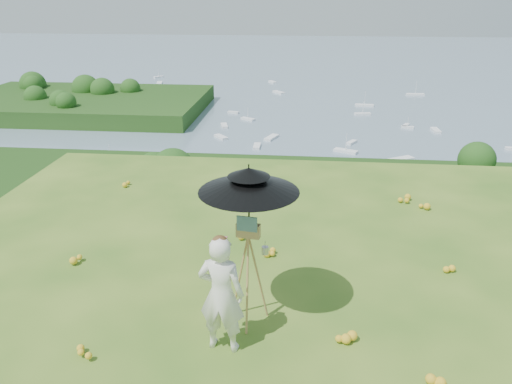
# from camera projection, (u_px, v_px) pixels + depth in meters

# --- Properties ---
(ground) EXTENTS (14.00, 14.00, 0.00)m
(ground) POSITION_uv_depth(u_px,v_px,m) (346.00, 334.00, 6.39)
(ground) COLOR #38661D
(ground) RESTS_ON ground
(forest_slope) EXTENTS (140.00, 56.00, 22.00)m
(forest_slope) POSITION_uv_depth(u_px,v_px,m) (302.00, 348.00, 49.57)
(forest_slope) COLOR #15330E
(forest_slope) RESTS_ON bay_water
(shoreline_tier) EXTENTS (170.00, 28.00, 8.00)m
(shoreline_tier) POSITION_uv_depth(u_px,v_px,m) (304.00, 231.00, 89.08)
(shoreline_tier) COLOR #685F53
(shoreline_tier) RESTS_ON bay_water
(bay_water) EXTENTS (700.00, 700.00, 0.00)m
(bay_water) POSITION_uv_depth(u_px,v_px,m) (308.00, 75.00, 240.43)
(bay_water) COLOR gray
(bay_water) RESTS_ON ground
(peninsula) EXTENTS (90.00, 60.00, 12.00)m
(peninsula) POSITION_uv_depth(u_px,v_px,m) (83.00, 96.00, 167.07)
(peninsula) COLOR #15330E
(peninsula) RESTS_ON bay_water
(slope_trees) EXTENTS (110.00, 50.00, 6.00)m
(slope_trees) POSITION_uv_depth(u_px,v_px,m) (308.00, 221.00, 44.30)
(slope_trees) COLOR #1D4B16
(slope_trees) RESTS_ON forest_slope
(harbor_town) EXTENTS (110.00, 22.00, 5.00)m
(harbor_town) POSITION_uv_depth(u_px,v_px,m) (305.00, 198.00, 86.64)
(harbor_town) COLOR silver
(harbor_town) RESTS_ON shoreline_tier
(moored_boats) EXTENTS (140.00, 140.00, 0.70)m
(moored_boats) POSITION_uv_depth(u_px,v_px,m) (270.00, 110.00, 168.62)
(moored_boats) COLOR white
(moored_boats) RESTS_ON bay_water
(wildflowers) EXTENTS (10.00, 10.50, 0.12)m
(wildflowers) POSITION_uv_depth(u_px,v_px,m) (345.00, 318.00, 6.60)
(wildflowers) COLOR gold
(wildflowers) RESTS_ON ground
(painter) EXTENTS (0.60, 0.43, 1.53)m
(painter) POSITION_uv_depth(u_px,v_px,m) (221.00, 294.00, 5.88)
(painter) COLOR white
(painter) RESTS_ON ground
(field_easel) EXTENTS (0.67, 0.67, 1.56)m
(field_easel) POSITION_uv_depth(u_px,v_px,m) (248.00, 270.00, 6.36)
(field_easel) COLOR #AC8A48
(field_easel) RESTS_ON ground
(sun_umbrella) EXTENTS (1.41, 1.41, 0.91)m
(sun_umbrella) POSITION_uv_depth(u_px,v_px,m) (249.00, 200.00, 6.02)
(sun_umbrella) COLOR black
(sun_umbrella) RESTS_ON field_easel
(painter_cap) EXTENTS (0.22, 0.25, 0.10)m
(painter_cap) POSITION_uv_depth(u_px,v_px,m) (220.00, 240.00, 5.60)
(painter_cap) COLOR #C0696F
(painter_cap) RESTS_ON painter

